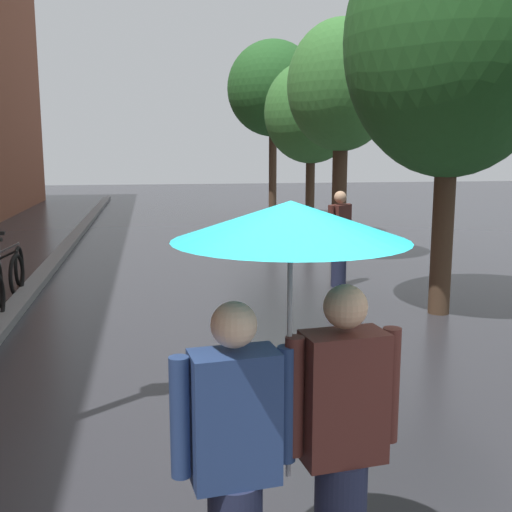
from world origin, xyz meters
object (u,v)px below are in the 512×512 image
at_px(street_tree_4, 273,89).
at_px(couple_under_umbrella, 290,360).
at_px(street_tree_1, 452,42).
at_px(street_tree_2, 342,87).
at_px(street_tree_3, 311,113).
at_px(pedestrian_walking_midground, 339,238).

distance_m(street_tree_4, couple_under_umbrella, 18.61).
xyz_separation_m(street_tree_1, street_tree_4, (0.06, 12.61, 0.53)).
xyz_separation_m(street_tree_4, couple_under_umbrella, (-3.52, -18.04, -2.92)).
height_order(street_tree_2, street_tree_3, street_tree_2).
xyz_separation_m(street_tree_1, couple_under_umbrella, (-3.46, -5.42, -2.38)).
bearing_deg(street_tree_2, street_tree_4, 88.66).
xyz_separation_m(street_tree_1, street_tree_3, (0.19, 8.11, -0.49)).
relative_size(street_tree_1, pedestrian_walking_midground, 3.42).
relative_size(street_tree_1, couple_under_umbrella, 2.65).
height_order(couple_under_umbrella, pedestrian_walking_midground, couple_under_umbrella).
bearing_deg(street_tree_2, pedestrian_walking_midground, -107.05).
height_order(street_tree_1, street_tree_2, street_tree_1).
bearing_deg(pedestrian_walking_midground, street_tree_3, 79.90).
distance_m(street_tree_4, pedestrian_walking_midground, 11.26).
bearing_deg(street_tree_3, street_tree_1, -91.38).
bearing_deg(street_tree_4, street_tree_1, -90.29).
bearing_deg(street_tree_2, couple_under_umbrella, -108.60).
bearing_deg(couple_under_umbrella, street_tree_4, 78.95).
bearing_deg(pedestrian_walking_midground, street_tree_1, -65.07).
bearing_deg(street_tree_4, pedestrian_walking_midground, -95.18).
relative_size(couple_under_umbrella, pedestrian_walking_midground, 1.29).
relative_size(street_tree_1, street_tree_4, 0.95).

